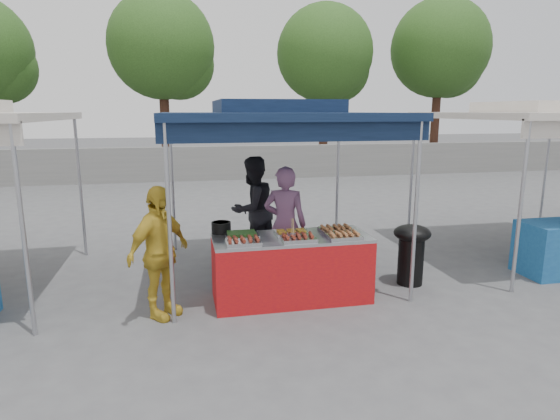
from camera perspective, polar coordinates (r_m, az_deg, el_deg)
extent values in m
plane|color=#4F4F51|center=(6.36, 1.15, -10.41)|extent=(80.00, 80.00, 0.00)
cube|color=slate|center=(16.87, -7.42, 5.68)|extent=(40.00, 0.25, 1.20)
cylinder|color=#A5A5AB|center=(5.38, -13.32, -2.03)|extent=(0.05, 0.05, 2.30)
cylinder|color=#A5A5AB|center=(6.08, 16.20, -0.57)|extent=(0.05, 0.05, 2.30)
cylinder|color=#A5A5AB|center=(8.32, -12.96, 2.88)|extent=(0.05, 0.05, 2.30)
cylinder|color=#A5A5AB|center=(8.79, 7.01, 3.58)|extent=(0.05, 0.05, 2.30)
cube|color=#0E1D39|center=(6.85, -0.71, 11.38)|extent=(3.20, 3.20, 0.10)
cube|color=#0E1D39|center=(6.85, -0.71, 12.47)|extent=(1.65, 1.65, 0.18)
cube|color=#0E1D39|center=(5.40, 2.47, 9.62)|extent=(3.20, 0.04, 0.25)
cylinder|color=#A5A5AB|center=(5.62, -28.79, -2.60)|extent=(0.05, 0.05, 2.30)
cylinder|color=#A5A5AB|center=(8.48, -23.14, 2.39)|extent=(0.05, 0.05, 2.30)
cylinder|color=#A5A5AB|center=(6.91, 27.24, 0.04)|extent=(0.05, 0.05, 2.30)
cylinder|color=#A5A5AB|center=(9.39, 15.72, 3.75)|extent=(0.05, 0.05, 2.30)
cylinder|color=#A5A5AB|center=(11.10, 29.61, 3.84)|extent=(0.05, 0.05, 2.30)
cube|color=beige|center=(8.91, 29.48, 10.00)|extent=(3.20, 3.20, 0.10)
cube|color=beige|center=(8.91, 29.57, 10.84)|extent=(1.65, 1.65, 0.18)
cylinder|color=#391F16|center=(18.82, -13.84, 10.83)|extent=(0.36, 0.36, 4.31)
sphere|color=#2C521B|center=(18.97, -14.26, 18.83)|extent=(3.94, 3.94, 3.94)
sphere|color=#2C521B|center=(19.10, -12.26, 17.02)|extent=(2.71, 2.71, 2.71)
cylinder|color=#391F16|center=(19.62, 5.33, 10.99)|extent=(0.36, 0.36, 4.20)
sphere|color=#2C521B|center=(19.75, 5.49, 18.49)|extent=(3.84, 3.84, 3.84)
sphere|color=#2C521B|center=(20.07, 6.98, 16.64)|extent=(2.64, 2.64, 2.64)
cylinder|color=#391F16|center=(21.87, 18.43, 10.95)|extent=(0.36, 0.36, 4.51)
sphere|color=#2C521B|center=(22.02, 18.93, 18.17)|extent=(4.13, 4.13, 4.13)
sphere|color=#2C521B|center=(22.43, 19.91, 16.32)|extent=(2.84, 2.84, 2.84)
cube|color=#AA1114|center=(6.12, 1.38, -7.26)|extent=(2.00, 0.80, 0.81)
cube|color=#A5A5AB|center=(6.00, 1.40, -3.42)|extent=(2.00, 0.80, 0.04)
cube|color=#B0B0B4|center=(5.64, -4.51, -3.97)|extent=(0.42, 0.30, 0.05)
cube|color=maroon|center=(5.63, -4.52, -3.61)|extent=(0.35, 0.25, 0.02)
cube|color=#B0B0B4|center=(5.78, 2.24, -3.56)|extent=(0.42, 0.30, 0.05)
cube|color=maroon|center=(5.77, 2.24, -3.20)|extent=(0.35, 0.25, 0.02)
cube|color=#B0B0B4|center=(5.93, 7.77, -3.24)|extent=(0.42, 0.30, 0.05)
cube|color=#9A5D34|center=(5.92, 7.78, -2.89)|extent=(0.35, 0.25, 0.02)
cube|color=#B0B0B4|center=(5.93, -4.68, -3.17)|extent=(0.42, 0.30, 0.05)
cube|color=#254D1A|center=(5.92, -4.69, -2.82)|extent=(0.35, 0.25, 0.02)
cube|color=#B0B0B4|center=(6.05, 1.38, -2.84)|extent=(0.42, 0.30, 0.05)
cube|color=#BB8221|center=(6.04, 1.39, -2.51)|extent=(0.35, 0.25, 0.02)
cube|color=#B0B0B4|center=(6.23, 6.82, -2.47)|extent=(0.42, 0.30, 0.05)
cube|color=#9A5D34|center=(6.22, 6.83, -2.14)|extent=(0.35, 0.25, 0.02)
cylinder|color=black|center=(6.18, -7.18, -2.14)|extent=(0.25, 0.25, 0.15)
cylinder|color=#A5A5AB|center=(5.76, 1.55, -3.34)|extent=(0.08, 0.08, 0.10)
cylinder|color=black|center=(6.92, 15.64, -5.93)|extent=(0.36, 0.36, 0.69)
ellipsoid|color=black|center=(6.81, 15.83, -2.67)|extent=(0.52, 0.52, 0.23)
cube|color=navy|center=(6.69, -4.44, -7.81)|extent=(0.53, 0.37, 0.32)
cube|color=navy|center=(6.87, 2.95, -7.48)|extent=(0.45, 0.31, 0.27)
cube|color=navy|center=(6.79, 2.97, -5.40)|extent=(0.42, 0.30, 0.25)
imported|color=#794D71|center=(6.66, 0.62, -1.79)|extent=(0.72, 0.60, 1.67)
imported|color=black|center=(7.59, -3.33, 0.07)|extent=(1.06, 1.01, 1.72)
imported|color=gold|center=(5.67, -14.52, -5.07)|extent=(0.91, 0.95, 1.59)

